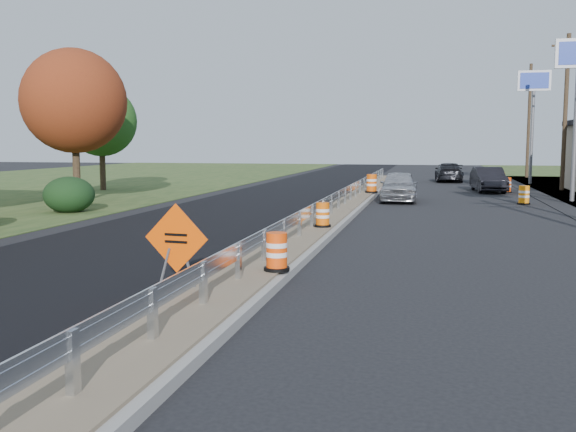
% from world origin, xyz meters
% --- Properties ---
extents(ground, '(140.00, 140.00, 0.00)m').
position_xyz_m(ground, '(0.00, 0.00, 0.00)').
color(ground, black).
rests_on(ground, ground).
extents(milled_overlay, '(7.20, 120.00, 0.01)m').
position_xyz_m(milled_overlay, '(-4.40, 10.00, 0.01)').
color(milled_overlay, black).
rests_on(milled_overlay, ground).
extents(median, '(1.60, 55.00, 0.23)m').
position_xyz_m(median, '(0.00, 8.00, 0.11)').
color(median, gray).
rests_on(median, ground).
extents(guardrail, '(0.10, 46.15, 0.72)m').
position_xyz_m(guardrail, '(0.00, 9.00, 0.73)').
color(guardrail, silver).
rests_on(guardrail, median).
extents(pylon_sign_north, '(2.20, 0.30, 7.90)m').
position_xyz_m(pylon_sign_north, '(10.50, 30.00, 6.48)').
color(pylon_sign_north, slate).
rests_on(pylon_sign_north, ground).
extents(utility_pole_nmid, '(1.90, 0.26, 9.40)m').
position_xyz_m(utility_pole_nmid, '(11.50, 24.00, 4.93)').
color(utility_pole_nmid, '#473523').
rests_on(utility_pole_nmid, ground).
extents(utility_pole_north, '(1.90, 0.26, 9.40)m').
position_xyz_m(utility_pole_north, '(11.50, 39.00, 4.93)').
color(utility_pole_north, '#473523').
rests_on(utility_pole_north, ground).
extents(hedge_north, '(2.09, 2.09, 1.52)m').
position_xyz_m(hedge_north, '(-11.00, 6.00, 0.76)').
color(hedge_north, black).
rests_on(hedge_north, ground).
extents(tree_near_red, '(4.95, 4.95, 7.35)m').
position_xyz_m(tree_near_red, '(-13.00, 10.00, 4.86)').
color(tree_near_red, '#473523').
rests_on(tree_near_red, ground).
extents(tree_near_back, '(4.29, 4.29, 6.37)m').
position_xyz_m(tree_near_back, '(-16.00, 18.00, 4.21)').
color(tree_near_back, '#473523').
rests_on(tree_near_back, ground).
extents(caution_sign, '(1.28, 0.54, 1.78)m').
position_xyz_m(caution_sign, '(-0.92, -6.91, 0.45)').
color(caution_sign, white).
rests_on(caution_sign, ground).
extents(barrel_median_near, '(0.54, 0.54, 0.80)m').
position_xyz_m(barrel_median_near, '(0.55, -5.08, 0.61)').
color(barrel_median_near, black).
rests_on(barrel_median_near, median).
extents(barrel_median_mid, '(0.53, 0.53, 0.78)m').
position_xyz_m(barrel_median_mid, '(0.32, 2.09, 0.60)').
color(barrel_median_mid, black).
rests_on(barrel_median_mid, median).
extents(barrel_median_far, '(0.67, 0.67, 0.99)m').
position_xyz_m(barrel_median_far, '(0.55, 16.69, 0.70)').
color(barrel_median_far, black).
rests_on(barrel_median_far, median).
extents(barrel_shoulder_near, '(0.61, 0.61, 0.89)m').
position_xyz_m(barrel_shoulder_near, '(7.96, 13.94, 0.43)').
color(barrel_shoulder_near, black).
rests_on(barrel_shoulder_near, ground).
extents(barrel_shoulder_mid, '(0.61, 0.61, 0.90)m').
position_xyz_m(barrel_shoulder_mid, '(7.98, 21.27, 0.43)').
color(barrel_shoulder_mid, black).
rests_on(barrel_shoulder_mid, ground).
extents(barrel_shoulder_far, '(0.60, 0.60, 0.89)m').
position_xyz_m(barrel_shoulder_far, '(8.34, 27.83, 0.43)').
color(barrel_shoulder_far, black).
rests_on(barrel_shoulder_far, ground).
extents(car_silver, '(1.90, 4.49, 1.51)m').
position_xyz_m(car_silver, '(2.11, 14.37, 0.76)').
color(car_silver, '#AFAFB3').
rests_on(car_silver, ground).
extents(car_dark_mid, '(1.98, 4.60, 1.47)m').
position_xyz_m(car_dark_mid, '(7.00, 21.79, 0.74)').
color(car_dark_mid, black).
rests_on(car_dark_mid, ground).
extents(car_dark_far, '(2.07, 4.91, 1.41)m').
position_xyz_m(car_dark_far, '(4.96, 31.79, 0.71)').
color(car_dark_far, black).
rests_on(car_dark_far, ground).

